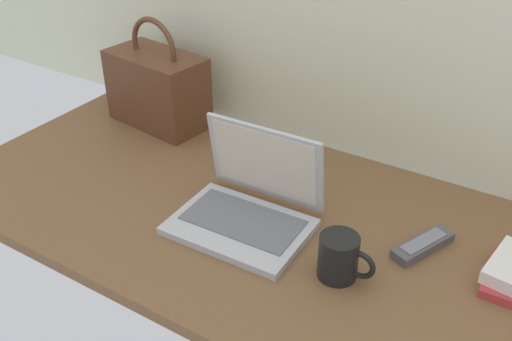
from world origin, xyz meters
The scene contains 5 objects.
desk centered at (0.00, 0.00, 0.01)m, with size 1.60×0.76×0.03m.
laptop centered at (0.01, -0.03, 0.08)m, with size 0.32×0.26×0.22m.
coffee_mug centered at (0.27, -0.10, 0.08)m, with size 0.12×0.08×0.10m.
remote_control_near centered at (0.39, 0.08, 0.04)m, with size 0.10×0.17×0.02m.
handbag centered at (-0.50, 0.25, 0.15)m, with size 0.32×0.20×0.33m.
Camera 1 is at (0.60, -0.96, 0.86)m, focal length 40.61 mm.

